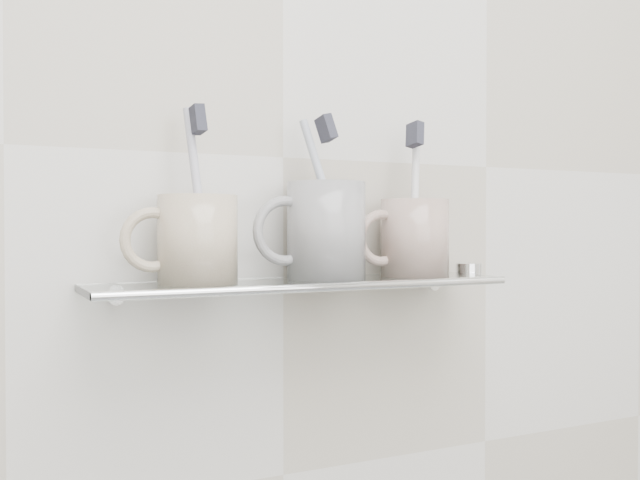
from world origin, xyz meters
TOP-DOWN VIEW (x-y plane):
  - wall_back at (0.00, 1.10)m, footprint 2.50×0.00m
  - shelf_glass at (0.00, 1.04)m, footprint 0.50×0.12m
  - shelf_rail at (0.00, 0.98)m, footprint 0.50×0.01m
  - bracket_left at (-0.21, 1.09)m, footprint 0.02×0.03m
  - bracket_right at (0.21, 1.09)m, footprint 0.02×0.03m
  - mug_left at (-0.13, 1.04)m, footprint 0.12×0.12m
  - mug_left_handle at (-0.18, 1.04)m, footprint 0.07×0.01m
  - toothbrush_left at (-0.13, 1.04)m, footprint 0.03×0.04m
  - bristles_left at (-0.13, 1.04)m, footprint 0.02×0.03m
  - mug_center at (0.03, 1.04)m, footprint 0.10×0.10m
  - mug_center_handle at (-0.02, 1.04)m, footprint 0.08×0.01m
  - toothbrush_center at (0.03, 1.04)m, footprint 0.05×0.05m
  - bristles_center at (0.03, 1.04)m, footprint 0.02×0.03m
  - mug_right at (0.16, 1.04)m, footprint 0.09×0.09m
  - mug_right_handle at (0.11, 1.04)m, footprint 0.07×0.01m
  - toothbrush_right at (0.16, 1.04)m, footprint 0.04×0.05m
  - bristles_right at (0.16, 1.04)m, footprint 0.02×0.03m
  - chrome_cap at (0.24, 1.04)m, footprint 0.03×0.03m

SIDE VIEW (x-z plane):
  - bracket_left at x=-0.21m, z-range 1.08..1.09m
  - bracket_right at x=0.21m, z-range 1.08..1.09m
  - shelf_glass at x=0.00m, z-range 1.09..1.10m
  - shelf_rail at x=0.00m, z-range 1.09..1.10m
  - chrome_cap at x=0.24m, z-range 1.10..1.11m
  - mug_left at x=-0.13m, z-range 1.10..1.20m
  - mug_left_handle at x=-0.18m, z-range 1.11..1.18m
  - mug_right at x=0.16m, z-range 1.10..1.20m
  - mug_right_handle at x=0.11m, z-range 1.11..1.18m
  - mug_center at x=0.03m, z-range 1.10..1.22m
  - mug_center_handle at x=-0.02m, z-range 1.12..1.20m
  - toothbrush_left at x=-0.13m, z-range 1.11..1.30m
  - toothbrush_center at x=0.03m, z-range 1.11..1.29m
  - toothbrush_right at x=0.16m, z-range 1.11..1.29m
  - wall_back at x=0.00m, z-range 0.00..2.50m
  - bristles_left at x=-0.13m, z-range 1.26..1.30m
  - bristles_center at x=0.03m, z-range 1.26..1.30m
  - bristles_right at x=0.16m, z-range 1.26..1.30m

